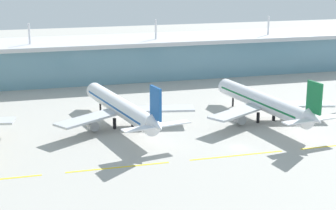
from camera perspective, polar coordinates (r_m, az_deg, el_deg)
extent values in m
plane|color=#A8A59E|center=(161.44, 7.44, -4.49)|extent=(600.00, 600.00, 0.00)
cube|color=#6693A8|center=(256.74, -1.58, 4.91)|extent=(280.00, 28.00, 16.35)
cube|color=silver|center=(255.27, -1.60, 6.91)|extent=(288.00, 34.00, 1.80)
cylinder|color=silver|center=(241.87, -14.38, 7.27)|extent=(0.90, 0.90, 9.00)
cylinder|color=silver|center=(249.16, -1.30, 7.96)|extent=(0.90, 0.90, 9.00)
cylinder|color=silver|center=(268.19, 10.51, 8.23)|extent=(0.90, 0.90, 9.00)
cylinder|color=white|center=(180.36, -5.08, -0.14)|extent=(16.01, 51.00, 5.80)
cone|color=white|center=(205.31, -7.97, 1.66)|extent=(6.21, 5.04, 5.51)
cone|color=white|center=(155.04, -1.13, -2.19)|extent=(6.17, 7.49, 5.72)
cube|color=#19519E|center=(154.10, -1.30, 0.20)|extent=(1.99, 6.41, 9.50)
cube|color=white|center=(153.33, -3.06, -2.49)|extent=(10.44, 5.16, 0.36)
cube|color=white|center=(157.89, 0.59, -1.94)|extent=(10.44, 5.16, 0.36)
cube|color=#B7BABF|center=(172.75, -8.21, -1.38)|extent=(23.74, 18.98, 0.70)
cylinder|color=gray|center=(175.23, -7.96, -2.09)|extent=(4.05, 5.06, 3.20)
cube|color=#B7BABF|center=(181.49, -1.04, -0.41)|extent=(24.83, 10.98, 0.70)
cylinder|color=gray|center=(183.01, -1.57, -1.19)|extent=(4.05, 5.06, 3.20)
cylinder|color=black|center=(198.82, -7.12, -0.15)|extent=(0.70, 0.70, 3.60)
cylinder|color=black|center=(177.87, -5.64, -1.95)|extent=(1.10, 1.10, 3.60)
cylinder|color=black|center=(180.18, -3.75, -1.69)|extent=(1.10, 1.10, 3.60)
cube|color=#19519E|center=(180.26, -5.09, -0.02)|extent=(15.02, 46.03, 0.60)
cylinder|color=silver|center=(188.83, 9.82, 0.39)|extent=(13.62, 50.27, 5.80)
cone|color=silver|center=(210.97, 5.73, 2.10)|extent=(6.07, 4.82, 5.51)
cone|color=silver|center=(167.04, 15.19, -1.45)|extent=(5.91, 7.32, 5.72)
cube|color=#146B38|center=(166.11, 15.13, 0.77)|extent=(1.70, 6.43, 9.50)
cube|color=silver|center=(164.12, 13.59, -1.71)|extent=(10.38, 4.74, 0.36)
cube|color=silver|center=(170.92, 16.51, -1.24)|extent=(10.38, 4.74, 0.36)
cube|color=#B7BABF|center=(179.24, 7.40, -0.74)|extent=(24.07, 18.21, 0.70)
cylinder|color=gray|center=(181.81, 7.46, -1.43)|extent=(3.87, 4.95, 3.20)
cube|color=#B7BABF|center=(192.62, 13.49, 0.08)|extent=(24.91, 11.99, 0.70)
cylinder|color=gray|center=(193.73, 12.90, -0.65)|extent=(3.87, 4.95, 3.20)
cylinder|color=black|center=(205.23, 6.84, 0.34)|extent=(0.70, 0.70, 3.60)
cylinder|color=black|center=(185.96, 9.45, -1.33)|extent=(1.10, 1.10, 3.60)
cylinder|color=black|center=(189.49, 11.06, -1.09)|extent=(1.10, 1.10, 3.60)
cube|color=#146B38|center=(188.73, 9.82, 0.51)|extent=(12.87, 45.34, 0.60)
cube|color=yellow|center=(146.22, -5.25, -6.55)|extent=(28.00, 0.70, 0.04)
cube|color=yellow|center=(155.23, 7.25, -5.29)|extent=(28.00, 0.70, 0.04)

